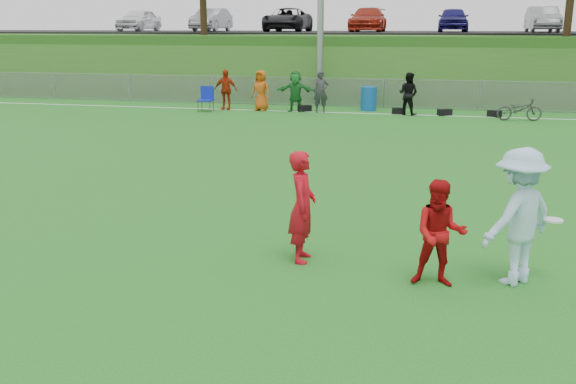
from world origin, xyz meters
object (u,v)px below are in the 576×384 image
(frisbee, at_px, (553,220))
(recycling_bin, at_px, (369,99))
(player_red_center, at_px, (440,234))
(player_red_left, at_px, (302,207))
(player_blue, at_px, (518,217))
(bicycle, at_px, (519,109))

(frisbee, height_order, recycling_bin, recycling_bin)
(player_red_center, bearing_deg, recycling_bin, 97.19)
(player_red_center, bearing_deg, frisbee, 19.14)
(player_red_left, distance_m, player_blue, 3.11)
(player_blue, relative_size, recycling_bin, 1.93)
(recycling_bin, bearing_deg, bicycle, -16.58)
(player_blue, relative_size, frisbee, 7.19)
(player_blue, bearing_deg, recycling_bin, -123.09)
(bicycle, bearing_deg, player_red_center, 166.21)
(player_red_center, relative_size, player_blue, 0.78)
(player_red_left, xyz_separation_m, player_blue, (3.10, -0.22, 0.11))
(player_red_center, relative_size, frisbee, 5.62)
(player_blue, bearing_deg, player_red_center, -27.09)
(player_red_left, distance_m, frisbee, 3.60)
(player_blue, bearing_deg, bicycle, -141.89)
(player_red_center, bearing_deg, player_red_left, 163.44)
(player_red_left, height_order, player_red_center, player_red_left)
(player_red_center, distance_m, frisbee, 1.66)
(recycling_bin, bearing_deg, frisbee, -76.44)
(player_blue, bearing_deg, frisbee, 160.70)
(player_red_center, distance_m, bicycle, 17.20)
(frisbee, relative_size, bicycle, 0.16)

